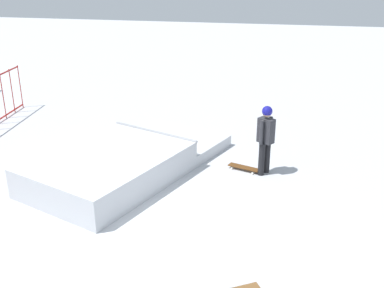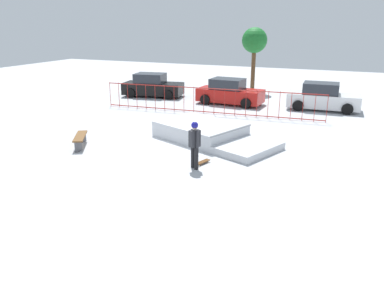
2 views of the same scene
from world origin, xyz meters
The scene contains 4 objects.
ground_plane centered at (0.00, 0.00, 0.00)m, with size 60.00×60.00×0.00m, color #B7BABF.
skate_ramp centered at (1.76, 1.06, 0.32)m, with size 5.98×4.41×0.74m.
skater centered at (2.52, -2.31, 1.01)m, with size 0.39×0.44×1.73m.
skateboard centered at (2.60, -1.82, 0.08)m, with size 0.45×0.82×0.09m.
Camera 1 is at (-8.00, -2.62, 4.95)m, focal length 43.70 mm.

